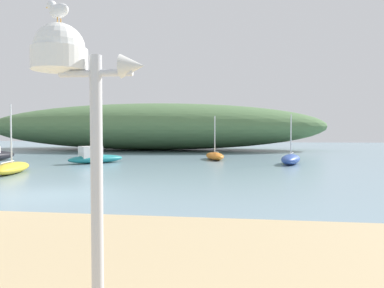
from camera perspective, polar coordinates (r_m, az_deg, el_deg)
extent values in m
plane|color=#7A99A8|center=(14.17, -20.81, -7.40)|extent=(120.00, 120.00, 0.00)
ellipsoid|color=#517547|center=(44.24, -6.56, 2.70)|extent=(40.99, 14.50, 5.49)
cylinder|color=silver|center=(3.77, -14.60, -8.51)|extent=(0.12, 0.12, 2.85)
cylinder|color=silver|center=(3.75, -14.78, 10.64)|extent=(0.75, 0.07, 0.07)
cylinder|color=white|center=(3.93, -19.94, 12.27)|extent=(0.54, 0.54, 0.21)
sphere|color=white|center=(3.95, -19.96, 13.79)|extent=(0.50, 0.50, 0.50)
cone|color=silver|center=(3.64, -9.24, 11.91)|extent=(0.23, 0.23, 0.23)
cylinder|color=orange|center=(4.00, -20.25, 17.68)|extent=(0.01, 0.01, 0.05)
cylinder|color=orange|center=(4.03, -19.78, 17.59)|extent=(0.01, 0.01, 0.05)
ellipsoid|color=white|center=(4.04, -20.03, 18.93)|extent=(0.28, 0.21, 0.14)
ellipsoid|color=#9EA0A8|center=(4.05, -20.04, 19.26)|extent=(0.26, 0.18, 0.05)
sphere|color=white|center=(4.15, -21.02, 19.51)|extent=(0.10, 0.10, 0.10)
cone|color=gold|center=(4.20, -21.64, 19.18)|extent=(0.06, 0.05, 0.03)
ellipsoid|color=gold|center=(21.95, -26.30, -3.36)|extent=(2.22, 4.15, 0.58)
cylinder|color=silver|center=(21.86, -26.37, 1.25)|extent=(0.08, 0.08, 3.30)
cylinder|color=silver|center=(21.36, -26.85, -2.53)|extent=(0.50, 1.74, 0.06)
ellipsoid|color=teal|center=(26.58, -14.72, -2.27)|extent=(3.68, 3.81, 0.59)
cube|color=silver|center=(26.39, -15.53, -1.22)|extent=(1.70, 1.72, 0.82)
ellipsoid|color=#2D4C9E|center=(25.82, 15.14, -2.31)|extent=(2.02, 3.77, 0.68)
cylinder|color=silver|center=(25.74, 15.17, 1.24)|extent=(0.08, 0.08, 2.92)
cylinder|color=silver|center=(26.32, 15.29, -1.39)|extent=(0.46, 1.58, 0.06)
ellipsoid|color=orange|center=(28.80, 3.57, -1.88)|extent=(2.15, 3.69, 0.58)
cylinder|color=silver|center=(28.73, 3.57, 1.36)|extent=(0.08, 0.08, 3.03)
cylinder|color=silver|center=(28.26, 3.80, -1.21)|extent=(0.51, 1.52, 0.06)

